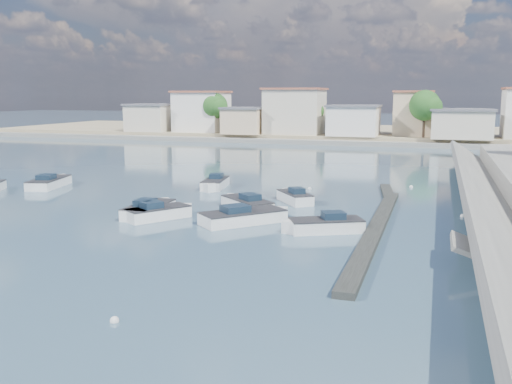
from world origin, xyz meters
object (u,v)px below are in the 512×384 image
at_px(motorboat_g, 215,184).
at_px(motorboat_f, 294,198).
at_px(motorboat_a, 151,210).
at_px(motorboat_c, 245,204).
at_px(motorboat_e, 50,183).
at_px(motorboat_d, 322,226).
at_px(motorboat_h, 247,217).
at_px(motorboat_b, 161,213).

bearing_deg(motorboat_g, motorboat_f, -27.40).
bearing_deg(motorboat_a, motorboat_f, 42.44).
xyz_separation_m(motorboat_c, motorboat_e, (-20.92, 4.43, -0.00)).
xyz_separation_m(motorboat_d, motorboat_g, (-12.83, 13.75, 0.00)).
distance_m(motorboat_c, motorboat_f, 4.75).
xyz_separation_m(motorboat_e, motorboat_f, (23.77, -0.62, -0.00)).
bearing_deg(motorboat_e, motorboat_c, -11.95).
xyz_separation_m(motorboat_e, motorboat_g, (15.10, 3.87, 0.00)).
distance_m(motorboat_a, motorboat_c, 7.13).
xyz_separation_m(motorboat_d, motorboat_h, (-5.38, 1.06, 0.00)).
bearing_deg(motorboat_c, motorboat_d, -37.91).
bearing_deg(motorboat_g, motorboat_d, -46.99).
distance_m(motorboat_f, motorboat_h, 8.29).
distance_m(motorboat_e, motorboat_f, 23.78).
bearing_deg(motorboat_f, motorboat_h, -98.44).
distance_m(motorboat_b, motorboat_d, 11.55).
height_order(motorboat_e, motorboat_h, same).
bearing_deg(motorboat_c, motorboat_b, -132.23).
height_order(motorboat_d, motorboat_e, same).
bearing_deg(motorboat_h, motorboat_a, 177.87).
distance_m(motorboat_g, motorboat_h, 14.72).
relative_size(motorboat_c, motorboat_h, 0.86).
height_order(motorboat_a, motorboat_e, same).
xyz_separation_m(motorboat_e, motorboat_h, (22.55, -8.82, 0.00)).
bearing_deg(motorboat_c, motorboat_h, -69.65).
xyz_separation_m(motorboat_f, motorboat_g, (-8.67, 4.49, 0.00)).
height_order(motorboat_e, motorboat_f, same).
relative_size(motorboat_b, motorboat_c, 0.95).
bearing_deg(motorboat_e, motorboat_f, -1.50).
xyz_separation_m(motorboat_c, motorboat_g, (-5.82, 8.30, 0.00)).
bearing_deg(motorboat_d, motorboat_g, 133.01).
bearing_deg(motorboat_h, motorboat_f, 81.56).
distance_m(motorboat_d, motorboat_h, 5.48).
xyz_separation_m(motorboat_c, motorboat_d, (7.01, -5.46, -0.00)).
bearing_deg(motorboat_g, motorboat_a, -89.98).
distance_m(motorboat_d, motorboat_g, 18.81).
height_order(motorboat_d, motorboat_g, same).
height_order(motorboat_b, motorboat_d, same).
bearing_deg(motorboat_g, motorboat_h, -59.58).
bearing_deg(motorboat_e, motorboat_b, -29.92).
bearing_deg(motorboat_f, motorboat_a, -137.56).
height_order(motorboat_d, motorboat_f, same).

